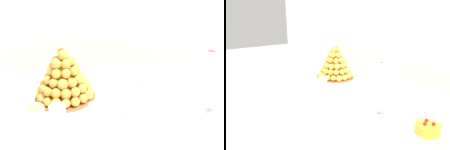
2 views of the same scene
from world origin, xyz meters
TOP-DOWN VIEW (x-y plane):
  - buffet_table at (0.00, 0.00)m, footprint 1.36×0.93m
  - serving_tray at (-0.17, 0.05)m, footprint 0.53×0.36m
  - croquembouche at (-0.22, 0.13)m, footprint 0.24×0.24m
  - dessert_cup_left at (-0.36, -0.05)m, footprint 0.06×0.06m
  - dessert_cup_mid_left at (-0.24, -0.04)m, footprint 0.06×0.06m
  - dessert_cup_centre at (-0.11, -0.04)m, footprint 0.05×0.05m
  - dessert_cup_mid_right at (0.02, -0.04)m, footprint 0.05×0.05m
  - creme_brulee_ramekin at (-0.33, 0.01)m, footprint 0.08×0.08m
  - macaron_goblet at (0.31, 0.00)m, footprint 0.12×0.12m
  - wine_glass at (-0.25, 0.23)m, footprint 0.08×0.08m

SIDE VIEW (x-z plane):
  - buffet_table at x=0.00m, z-range 0.27..1.01m
  - serving_tray at x=-0.17m, z-range 0.73..0.76m
  - creme_brulee_ramekin at x=-0.33m, z-range 0.75..0.77m
  - dessert_cup_left at x=-0.36m, z-range 0.75..0.79m
  - dessert_cup_mid_right at x=0.02m, z-range 0.75..0.80m
  - dessert_cup_mid_left at x=-0.24m, z-range 0.75..0.80m
  - dessert_cup_centre at x=-0.11m, z-range 0.75..0.81m
  - croquembouche at x=-0.22m, z-range 0.72..0.96m
  - wine_glass at x=-0.25m, z-range 0.77..0.93m
  - macaron_goblet at x=0.31m, z-range 0.76..1.01m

